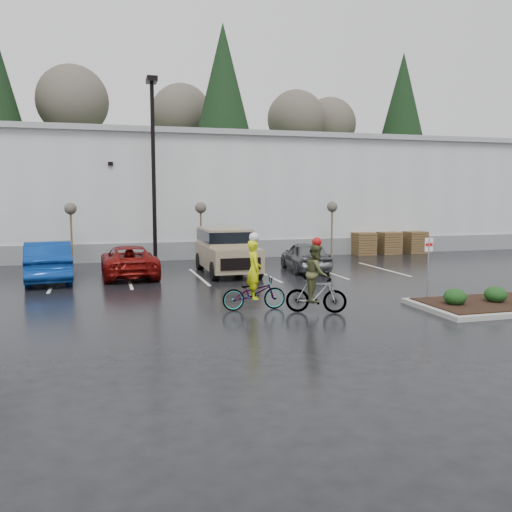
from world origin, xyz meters
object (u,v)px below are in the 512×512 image
object	(u,v)px
sapling_mid	(201,211)
pallet_stack_c	(415,242)
fire_lane_sign	(428,261)
suv_tan	(227,251)
sapling_west	(71,212)
car_blue	(48,261)
car_grey	(305,256)
cyclist_olive	(316,285)
car_red	(129,261)
pallet_stack_a	(363,244)
pallet_stack_b	(389,243)
lamppost	(153,152)
cyclist_hivis	(254,286)
sapling_east	(332,210)

from	to	relation	value
sapling_mid	pallet_stack_c	distance (m)	13.69
sapling_mid	fire_lane_sign	world-z (taller)	sapling_mid
pallet_stack_c	suv_tan	world-z (taller)	suv_tan
sapling_west	suv_tan	world-z (taller)	sapling_west
pallet_stack_c	car_blue	xyz separation A→B (m)	(-20.73, -5.40, 0.16)
car_blue	car_grey	xyz separation A→B (m)	(11.40, -0.09, -0.14)
sapling_west	cyclist_olive	distance (m)	15.37
sapling_west	car_red	size ratio (longest dim) A/B	0.64
pallet_stack_a	pallet_stack_b	world-z (taller)	same
lamppost	car_grey	xyz separation A→B (m)	(6.67, -3.49, -4.98)
pallet_stack_c	cyclist_olive	size ratio (longest dim) A/B	0.58
cyclist_hivis	sapling_west	bearing A→B (deg)	27.75
pallet_stack_a	cyclist_hivis	bearing A→B (deg)	-128.48
sapling_west	car_blue	distance (m)	4.84
sapling_west	car_grey	world-z (taller)	sapling_west
sapling_west	suv_tan	xyz separation A→B (m)	(6.92, -4.37, -1.70)
lamppost	fire_lane_sign	world-z (taller)	lamppost
sapling_east	fire_lane_sign	world-z (taller)	sapling_east
sapling_east	pallet_stack_b	distance (m)	4.78
car_blue	pallet_stack_b	bearing A→B (deg)	-169.50
car_grey	cyclist_hivis	distance (m)	9.05
sapling_east	pallet_stack_a	xyz separation A→B (m)	(2.50, 1.00, -2.05)
pallet_stack_c	suv_tan	xyz separation A→B (m)	(-13.08, -5.37, 0.35)
cyclist_olive	fire_lane_sign	bearing A→B (deg)	-61.50
lamppost	sapling_mid	bearing A→B (deg)	21.80
sapling_east	car_red	world-z (taller)	sapling_east
lamppost	car_grey	distance (m)	9.03
lamppost	sapling_mid	distance (m)	4.00
pallet_stack_b	car_red	bearing A→B (deg)	-162.13
fire_lane_sign	cyclist_hivis	bearing A→B (deg)	174.42
fire_lane_sign	cyclist_olive	bearing A→B (deg)	-174.84
lamppost	sapling_east	size ratio (longest dim) A/B	2.88
suv_tan	car_red	bearing A→B (deg)	175.72
pallet_stack_a	pallet_stack_b	size ratio (longest dim) A/B	1.00
lamppost	cyclist_olive	bearing A→B (deg)	-73.17
sapling_west	car_blue	bearing A→B (deg)	-99.43
pallet_stack_a	cyclist_olive	bearing A→B (deg)	-121.89
fire_lane_sign	cyclist_olive	size ratio (longest dim) A/B	0.95
car_red	cyclist_olive	size ratio (longest dim) A/B	2.15
sapling_mid	sapling_east	xyz separation A→B (m)	(7.50, 0.00, 0.00)
lamppost	cyclist_olive	world-z (taller)	lamppost
sapling_west	cyclist_hivis	xyz separation A→B (m)	(5.98, -12.23, -1.98)
sapling_east	cyclist_olive	xyz separation A→B (m)	(-6.32, -13.17, -1.88)
lamppost	sapling_mid	world-z (taller)	lamppost
suv_tan	car_grey	xyz separation A→B (m)	(3.76, -0.12, -0.33)
pallet_stack_b	sapling_mid	bearing A→B (deg)	-175.11
lamppost	sapling_west	bearing A→B (deg)	165.96
sapling_mid	car_grey	distance (m)	6.46
lamppost	cyclist_hivis	distance (m)	12.43
sapling_west	pallet_stack_b	xyz separation A→B (m)	(18.20, 1.00, -2.05)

